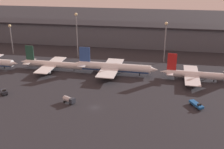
# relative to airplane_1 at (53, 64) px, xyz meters

# --- Properties ---
(ground) EXTENTS (600.00, 600.00, 0.00)m
(ground) POSITION_rel_airplane_1_xyz_m (33.94, -41.22, -3.13)
(ground) COLOR #26262B
(terminal_building) EXTENTS (250.58, 20.47, 16.11)m
(terminal_building) POSITION_rel_airplane_1_xyz_m (33.94, 60.09, 4.99)
(terminal_building) COLOR #4C515B
(terminal_building) RESTS_ON ground
(airplane_1) EXTENTS (41.03, 29.53, 13.39)m
(airplane_1) POSITION_rel_airplane_1_xyz_m (0.00, 0.00, 0.00)
(airplane_1) COLOR white
(airplane_1) RESTS_ON ground
(airplane_2) EXTENTS (48.35, 31.71, 14.23)m
(airplane_2) POSITION_rel_airplane_1_xyz_m (35.13, -1.00, 0.70)
(airplane_2) COLOR white
(airplane_2) RESTS_ON ground
(airplane_3) EXTENTS (34.95, 29.87, 13.70)m
(airplane_3) POSITION_rel_airplane_1_xyz_m (77.22, -2.91, -0.05)
(airplane_3) COLOR silver
(airplane_3) RESTS_ON ground
(service_vehicle_0) EXTENTS (4.84, 5.09, 2.81)m
(service_vehicle_0) POSITION_rel_airplane_1_xyz_m (-10.15, -35.70, -1.81)
(service_vehicle_0) COLOR #282D38
(service_vehicle_0) RESTS_ON ground
(service_vehicle_1) EXTENTS (5.98, 4.50, 2.87)m
(service_vehicle_1) POSITION_rel_airplane_1_xyz_m (22.07, -39.17, -1.45)
(service_vehicle_1) COLOR #282D38
(service_vehicle_1) RESTS_ON ground
(service_vehicle_3) EXTENTS (5.77, 7.77, 2.46)m
(service_vehicle_3) POSITION_rel_airplane_1_xyz_m (75.82, -33.57, -1.97)
(service_vehicle_3) COLOR #195199
(service_vehicle_3) RESTS_ON ground
(lamp_post_0) EXTENTS (1.80, 1.80, 19.94)m
(lamp_post_0) POSITION_rel_airplane_1_xyz_m (-38.06, 25.18, 9.95)
(lamp_post_0) COLOR slate
(lamp_post_0) RESTS_ON ground
(lamp_post_1) EXTENTS (1.80, 1.80, 28.57)m
(lamp_post_1) POSITION_rel_airplane_1_xyz_m (7.24, 25.18, 14.73)
(lamp_post_1) COLOR slate
(lamp_post_1) RESTS_ON ground
(lamp_post_2) EXTENTS (1.80, 1.80, 24.71)m
(lamp_post_2) POSITION_rel_airplane_1_xyz_m (62.33, 25.18, 12.61)
(lamp_post_2) COLOR slate
(lamp_post_2) RESTS_ON ground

